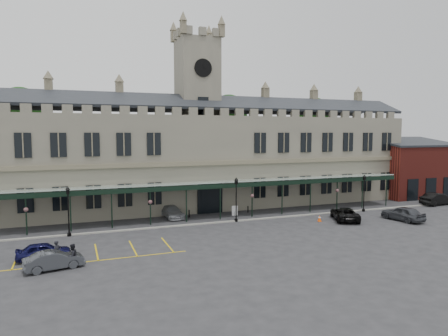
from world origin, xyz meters
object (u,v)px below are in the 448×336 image
object	(u,v)px
car_left_b	(54,260)
traffic_cone	(320,218)
lamp_post_right	(364,190)
car_taxi	(172,212)
lamp_post_mid	(236,195)
car_right_a	(403,213)
sign_board	(235,211)
person_b	(72,256)
clock_tower	(197,108)
lamp_post_left	(68,207)
car_van	(345,214)
car_right_b	(437,199)
car_left_a	(44,251)
person_a	(57,252)
station_building	(198,158)

from	to	relation	value
car_left_b	traffic_cone	bearing A→B (deg)	-88.70
lamp_post_right	car_taxi	distance (m)	24.06
lamp_post_mid	car_right_a	bearing A→B (deg)	-19.17
sign_board	person_b	distance (m)	22.33
clock_tower	car_left_b	bearing A→B (deg)	-130.04
lamp_post_left	car_van	distance (m)	29.45
car_van	car_right_b	size ratio (longest dim) A/B	1.04
lamp_post_right	car_left_a	xyz separation A→B (m)	(-36.42, -6.75, -2.09)
car_taxi	person_a	distance (m)	17.57
car_taxi	car_right_a	xyz separation A→B (m)	(24.00, -10.77, 0.14)
traffic_cone	car_left_a	world-z (taller)	car_left_a
car_left_b	car_van	xyz separation A→B (m)	(30.10, 6.06, 0.06)
car_left_a	traffic_cone	bearing A→B (deg)	-86.18
car_left_a	station_building	bearing A→B (deg)	-49.70
clock_tower	car_left_b	distance (m)	29.34
clock_tower	car_van	bearing A→B (deg)	-47.70
car_left_a	car_van	world-z (taller)	car_van
lamp_post_mid	traffic_cone	distance (m)	9.70
car_van	person_a	bearing A→B (deg)	32.90
station_building	car_left_b	distance (m)	27.13
lamp_post_right	car_taxi	bearing A→B (deg)	168.14
car_left_a	car_right_b	distance (m)	49.44
sign_board	car_van	bearing A→B (deg)	-21.89
car_right_a	sign_board	bearing A→B (deg)	-37.69
person_a	lamp_post_right	bearing A→B (deg)	-23.79
car_van	car_right_a	bearing A→B (deg)	-178.32
car_right_a	person_b	world-z (taller)	person_b
traffic_cone	lamp_post_right	bearing A→B (deg)	18.68
lamp_post_left	car_right_a	bearing A→B (deg)	-9.74
car_left_a	car_right_b	size ratio (longest dim) A/B	0.78
person_a	car_right_a	bearing A→B (deg)	-33.10
lamp_post_mid	car_taxi	xyz separation A→B (m)	(-6.23, 4.59, -2.26)
lamp_post_left	person_a	world-z (taller)	lamp_post_left
lamp_post_left	car_right_a	xyz separation A→B (m)	(35.16, -6.03, -2.02)
sign_board	car_van	xyz separation A→B (m)	(10.68, -6.80, 0.16)
station_building	sign_board	world-z (taller)	station_building
sign_board	car_left_b	bearing A→B (deg)	-135.92
clock_tower	car_left_b	world-z (taller)	clock_tower
car_left_a	car_taxi	size ratio (longest dim) A/B	0.84
traffic_cone	car_right_a	xyz separation A→B (m)	(9.00, -2.99, 0.49)
car_van	car_right_a	size ratio (longest dim) A/B	1.09
sign_board	car_right_a	bearing A→B (deg)	-18.51
sign_board	car_taxi	xyz separation A→B (m)	(-7.32, 1.49, 0.11)
car_taxi	person_b	bearing A→B (deg)	-132.30
clock_tower	lamp_post_right	bearing A→B (deg)	-30.60
car_left_b	car_right_a	size ratio (longest dim) A/B	0.85
person_b	station_building	bearing A→B (deg)	-171.87
lamp_post_mid	person_b	bearing A→B (deg)	-149.96
clock_tower	person_b	world-z (taller)	clock_tower
car_right_a	person_b	bearing A→B (deg)	-2.56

